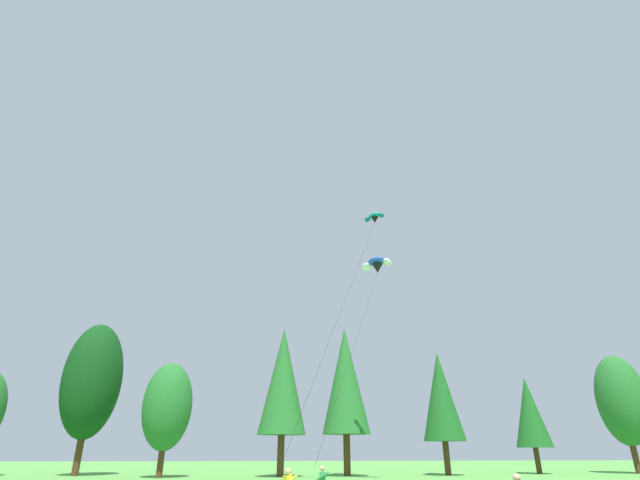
{
  "coord_description": "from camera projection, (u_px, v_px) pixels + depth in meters",
  "views": [
    {
      "loc": [
        -2.75,
        5.53,
        2.32
      ],
      "look_at": [
        -1.08,
        25.16,
        10.96
      ],
      "focal_mm": 26.83,
      "sensor_mm": 36.0,
      "label": 1
    }
  ],
  "objects": [
    {
      "name": "treeline_tree_i",
      "position": [
        622.0,
        400.0,
        52.34
      ],
      "size": [
        5.05,
        5.05,
        12.05
      ],
      "color": "#472D19",
      "rests_on": "ground_plane"
    },
    {
      "name": "parafoil_kite_high_teal",
      "position": [
        374.0,
        218.0,
        43.77
      ],
      "size": [
        9.1,
        20.35,
        20.73
      ],
      "color": "teal"
    },
    {
      "name": "treeline_tree_d",
      "position": [
        167.0,
        406.0,
        44.47
      ],
      "size": [
        4.48,
        4.48,
        9.92
      ],
      "color": "#472D19",
      "rests_on": "ground_plane"
    },
    {
      "name": "treeline_tree_g",
      "position": [
        441.0,
        396.0,
        49.21
      ],
      "size": [
        4.19,
        4.19,
        11.77
      ],
      "color": "#472D19",
      "rests_on": "ground_plane"
    },
    {
      "name": "treeline_tree_h",
      "position": [
        530.0,
        412.0,
        51.5
      ],
      "size": [
        3.71,
        3.71,
        9.58
      ],
      "color": "#472D19",
      "rests_on": "ground_plane"
    },
    {
      "name": "treeline_tree_e",
      "position": [
        283.0,
        380.0,
        47.08
      ],
      "size": [
        4.62,
        4.62,
        13.72
      ],
      "color": "#472D19",
      "rests_on": "ground_plane"
    },
    {
      "name": "treeline_tree_c",
      "position": [
        92.0,
        380.0,
        48.76
      ],
      "size": [
        5.72,
        5.72,
        14.52
      ],
      "color": "#472D19",
      "rests_on": "ground_plane"
    },
    {
      "name": "treeline_tree_f",
      "position": [
        345.0,
        379.0,
        48.33
      ],
      "size": [
        4.69,
        4.69,
        14.06
      ],
      "color": "#472D19",
      "rests_on": "ground_plane"
    },
    {
      "name": "parafoil_kite_mid_blue_white",
      "position": [
        377.0,
        265.0,
        42.85
      ],
      "size": [
        8.25,
        18.6,
        16.64
      ],
      "color": "blue"
    }
  ]
}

